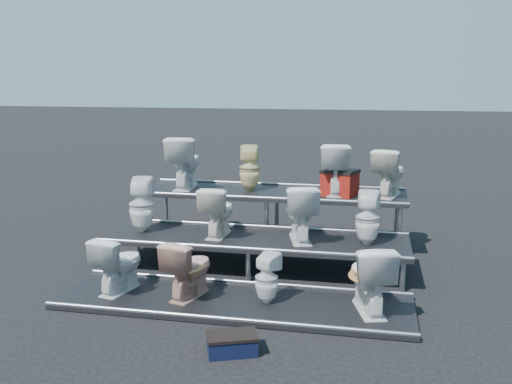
% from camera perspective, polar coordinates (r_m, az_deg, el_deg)
% --- Properties ---
extents(ground, '(80.00, 80.00, 0.00)m').
position_cam_1_polar(ground, '(8.10, -0.04, -7.71)').
color(ground, black).
rests_on(ground, ground).
extents(tier_front, '(4.20, 1.20, 0.06)m').
position_cam_1_polar(tier_front, '(6.90, -2.26, -10.94)').
color(tier_front, black).
rests_on(tier_front, ground).
extents(tier_mid, '(4.20, 1.20, 0.46)m').
position_cam_1_polar(tier_mid, '(8.02, -0.04, -6.16)').
color(tier_mid, black).
rests_on(tier_mid, ground).
extents(tier_back, '(4.20, 1.20, 0.86)m').
position_cam_1_polar(tier_back, '(9.20, 1.60, -2.56)').
color(tier_back, black).
rests_on(tier_back, ground).
extents(toilet_0, '(0.55, 0.77, 0.71)m').
position_cam_1_polar(toilet_0, '(7.23, -13.57, -6.94)').
color(toilet_0, silver).
rests_on(toilet_0, tier_front).
extents(toilet_1, '(0.57, 0.78, 0.72)m').
position_cam_1_polar(toilet_1, '(6.91, -6.75, -7.54)').
color(toilet_1, tan).
rests_on(toilet_1, tier_front).
extents(toilet_2, '(0.36, 0.36, 0.60)m').
position_cam_1_polar(toilet_2, '(6.70, 1.08, -8.59)').
color(toilet_2, silver).
rests_on(toilet_2, tier_front).
extents(toilet_3, '(0.63, 0.87, 0.80)m').
position_cam_1_polar(toilet_3, '(6.57, 11.28, -8.34)').
color(toilet_3, silver).
rests_on(toilet_3, tier_front).
extents(toilet_4, '(0.42, 0.42, 0.79)m').
position_cam_1_polar(toilet_4, '(8.35, -11.38, -1.25)').
color(toilet_4, silver).
rests_on(toilet_4, tier_mid).
extents(toilet_5, '(0.42, 0.71, 0.71)m').
position_cam_1_polar(toilet_5, '(7.99, -3.85, -1.89)').
color(toilet_5, white).
rests_on(toilet_5, tier_mid).
extents(toilet_6, '(0.62, 0.86, 0.79)m').
position_cam_1_polar(toilet_6, '(7.76, 4.43, -2.02)').
color(toilet_6, silver).
rests_on(toilet_6, tier_mid).
extents(toilet_7, '(0.35, 0.35, 0.72)m').
position_cam_1_polar(toilet_7, '(7.71, 11.11, -2.55)').
color(toilet_7, silver).
rests_on(toilet_7, tier_mid).
extents(toilet_8, '(0.55, 0.88, 0.86)m').
position_cam_1_polar(toilet_8, '(9.39, -7.15, 2.99)').
color(toilet_8, silver).
rests_on(toilet_8, tier_back).
extents(toilet_9, '(0.39, 0.40, 0.73)m').
position_cam_1_polar(toilet_9, '(9.11, -0.65, 2.40)').
color(toilet_9, beige).
rests_on(toilet_9, tier_back).
extents(toilet_10, '(0.51, 0.82, 0.81)m').
position_cam_1_polar(toilet_10, '(8.92, 7.91, 2.35)').
color(toilet_10, silver).
rests_on(toilet_10, tier_back).
extents(toilet_11, '(0.60, 0.81, 0.74)m').
position_cam_1_polar(toilet_11, '(8.91, 13.19, 1.92)').
color(toilet_11, white).
rests_on(toilet_11, tier_back).
extents(red_crate, '(0.60, 0.54, 0.35)m').
position_cam_1_polar(red_crate, '(8.86, 8.37, 0.79)').
color(red_crate, maroon).
rests_on(red_crate, tier_back).
extents(step_stool, '(0.55, 0.44, 0.17)m').
position_cam_1_polar(step_stool, '(5.77, -2.41, -15.04)').
color(step_stool, black).
rests_on(step_stool, ground).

